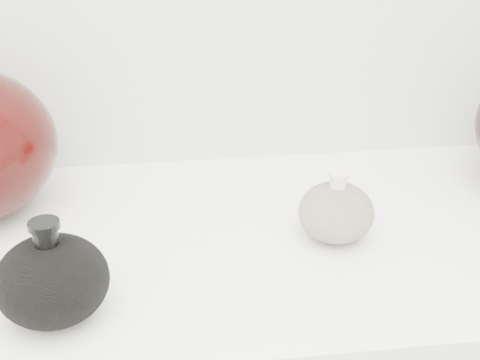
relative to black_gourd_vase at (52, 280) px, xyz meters
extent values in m
cube|color=white|center=(0.22, 0.15, -0.07)|extent=(1.20, 0.50, 0.03)
ellipsoid|color=black|center=(0.00, 0.00, 0.00)|extent=(0.14, 0.14, 0.10)
cylinder|color=black|center=(0.00, 0.00, 0.06)|extent=(0.03, 0.03, 0.03)
cylinder|color=black|center=(0.00, 0.00, 0.07)|extent=(0.04, 0.04, 0.01)
ellipsoid|color=beige|center=(0.36, 0.13, -0.01)|extent=(0.13, 0.13, 0.08)
cylinder|color=beige|center=(0.36, 0.13, 0.03)|extent=(0.03, 0.03, 0.02)
cylinder|color=beige|center=(0.36, 0.13, 0.05)|extent=(0.03, 0.03, 0.01)
camera|label=1|loc=(0.13, -0.63, 0.43)|focal=50.00mm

